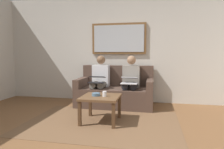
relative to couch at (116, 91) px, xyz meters
name	(u,v)px	position (x,y,z in m)	size (l,w,h in m)	color
ground_plane	(86,148)	(0.00, 2.12, -0.36)	(6.00, 5.20, 0.10)	brown
wall_rear	(119,49)	(0.00, -0.48, 0.99)	(6.00, 0.12, 2.60)	beige
area_rug	(102,122)	(0.00, 1.27, -0.31)	(2.60, 1.80, 0.01)	brown
couch	(116,91)	(0.00, 0.00, 0.00)	(1.70, 0.90, 0.90)	#4C382D
framed_mirror	(119,39)	(0.00, -0.39, 1.24)	(1.33, 0.05, 0.75)	brown
coffee_table	(101,100)	(0.03, 1.22, 0.08)	(0.64, 0.64, 0.46)	brown
cup	(105,94)	(-0.04, 1.24, 0.19)	(0.07, 0.07, 0.09)	silver
bowl	(96,94)	(0.12, 1.22, 0.17)	(0.14, 0.14, 0.05)	slate
person_left	(131,80)	(-0.36, 0.07, 0.29)	(0.38, 0.58, 1.14)	gray
laptop_silver	(129,80)	(-0.36, 0.32, 0.31)	(0.34, 0.33, 0.14)	silver
person_right	(100,79)	(0.36, 0.07, 0.29)	(0.38, 0.58, 1.14)	silver
laptop_black	(97,79)	(0.36, 0.32, 0.31)	(0.33, 0.33, 0.14)	black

